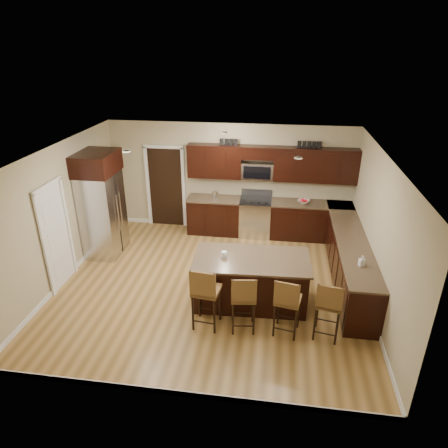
% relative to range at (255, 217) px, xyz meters
% --- Properties ---
extents(floor, '(6.00, 6.00, 0.00)m').
position_rel_range_xyz_m(floor, '(-0.68, -2.45, -0.47)').
color(floor, '#A0793F').
rests_on(floor, ground).
extents(ceiling, '(6.00, 6.00, 0.00)m').
position_rel_range_xyz_m(ceiling, '(-0.68, -2.45, 2.23)').
color(ceiling, silver).
rests_on(ceiling, wall_back).
extents(wall_back, '(6.00, 0.00, 6.00)m').
position_rel_range_xyz_m(wall_back, '(-0.68, 0.30, 0.88)').
color(wall_back, tan).
rests_on(wall_back, floor).
extents(wall_left, '(0.00, 5.50, 5.50)m').
position_rel_range_xyz_m(wall_left, '(-3.68, -2.45, 0.88)').
color(wall_left, tan).
rests_on(wall_left, floor).
extents(wall_right, '(0.00, 5.50, 5.50)m').
position_rel_range_xyz_m(wall_right, '(2.32, -2.45, 0.88)').
color(wall_right, tan).
rests_on(wall_right, floor).
extents(base_cabinets, '(4.02, 3.96, 0.92)m').
position_rel_range_xyz_m(base_cabinets, '(1.22, -1.01, -0.01)').
color(base_cabinets, black).
rests_on(base_cabinets, floor).
extents(upper_cabinets, '(4.00, 0.33, 0.80)m').
position_rel_range_xyz_m(upper_cabinets, '(0.36, 0.13, 1.37)').
color(upper_cabinets, black).
rests_on(upper_cabinets, wall_back).
extents(range, '(0.76, 0.64, 1.11)m').
position_rel_range_xyz_m(range, '(0.00, 0.00, 0.00)').
color(range, silver).
rests_on(range, floor).
extents(microwave, '(0.76, 0.31, 0.40)m').
position_rel_range_xyz_m(microwave, '(0.00, 0.15, 1.15)').
color(microwave, silver).
rests_on(microwave, upper_cabinets).
extents(doorway, '(0.85, 0.03, 2.06)m').
position_rel_range_xyz_m(doorway, '(-2.33, 0.28, 0.56)').
color(doorway, black).
rests_on(doorway, floor).
extents(pantry_door, '(0.03, 0.80, 2.04)m').
position_rel_range_xyz_m(pantry_door, '(-3.66, -2.75, 0.55)').
color(pantry_door, white).
rests_on(pantry_door, floor).
extents(letter_decor, '(2.20, 0.03, 0.15)m').
position_rel_range_xyz_m(letter_decor, '(0.22, 0.13, 1.82)').
color(letter_decor, black).
rests_on(letter_decor, upper_cabinets).
extents(island, '(2.13, 1.18, 0.92)m').
position_rel_range_xyz_m(island, '(0.12, -2.86, -0.04)').
color(island, black).
rests_on(island, floor).
extents(stool_left, '(0.48, 0.48, 1.16)m').
position_rel_range_xyz_m(stool_left, '(-0.57, -3.70, 0.25)').
color(stool_left, brown).
rests_on(stool_left, floor).
extents(stool_mid, '(0.45, 0.45, 1.08)m').
position_rel_range_xyz_m(stool_mid, '(0.07, -3.70, 0.20)').
color(stool_mid, brown).
rests_on(stool_mid, floor).
extents(stool_right, '(0.47, 0.47, 1.08)m').
position_rel_range_xyz_m(stool_right, '(0.77, -3.70, 0.20)').
color(stool_right, brown).
rests_on(stool_right, floor).
extents(refrigerator, '(0.79, 1.01, 2.35)m').
position_rel_range_xyz_m(refrigerator, '(-3.30, -1.40, 0.73)').
color(refrigerator, silver).
rests_on(refrigerator, floor).
extents(floor_mat, '(1.05, 0.87, 0.01)m').
position_rel_range_xyz_m(floor_mat, '(0.01, -1.18, -0.47)').
color(floor_mat, olive).
rests_on(floor_mat, floor).
extents(fruit_bowl, '(0.36, 0.36, 0.07)m').
position_rel_range_xyz_m(fruit_bowl, '(1.14, -0.00, 0.48)').
color(fruit_bowl, silver).
rests_on(fruit_bowl, base_cabinets).
extents(soap_bottle, '(0.11, 0.11, 0.19)m').
position_rel_range_xyz_m(soap_bottle, '(2.02, -2.83, 0.54)').
color(soap_bottle, '#B2B2B2').
rests_on(soap_bottle, base_cabinets).
extents(canister_tall, '(0.12, 0.12, 0.18)m').
position_rel_range_xyz_m(canister_tall, '(-0.99, -0.00, 0.54)').
color(canister_tall, silver).
rests_on(canister_tall, base_cabinets).
extents(canister_short, '(0.11, 0.11, 0.17)m').
position_rel_range_xyz_m(canister_short, '(-1.03, -0.00, 0.53)').
color(canister_short, silver).
rests_on(canister_short, base_cabinets).
extents(island_jar, '(0.10, 0.10, 0.10)m').
position_rel_range_xyz_m(island_jar, '(-0.38, -2.86, 0.50)').
color(island_jar, white).
rests_on(island_jar, island).
extents(stool_extra, '(0.47, 0.47, 1.08)m').
position_rel_range_xyz_m(stool_extra, '(1.42, -3.70, 0.20)').
color(stool_extra, brown).
rests_on(stool_extra, floor).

